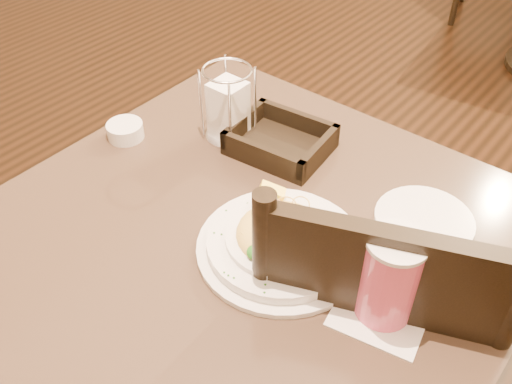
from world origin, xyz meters
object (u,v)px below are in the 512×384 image
Objects in this scene: side_plate at (424,220)px; dining_chair_near at (368,333)px; napkin_caddy at (228,108)px; butter_ramekin at (125,131)px; main_table at (250,312)px; drink_glass at (389,278)px; bread_basket at (280,142)px; pasta_bowl at (281,239)px.

dining_chair_near is at bearing -99.58° from side_plate.
dining_chair_near is 5.75× the size of napkin_caddy.
butter_ramekin is at bearing -16.24° from dining_chair_near.
main_table is 0.39m from side_plate.
main_table is 5.57× the size of napkin_caddy.
napkin_caddy reaches higher than side_plate.
dining_chair_near reaches higher than main_table.
butter_ramekin is at bearing -164.93° from side_plate.
dining_chair_near is 5.79× the size of drink_glass.
drink_glass reaches higher than bread_basket.
bread_basket is at bearing 178.74° from side_plate.
pasta_bowl is 0.28m from bread_basket.
butter_ramekin is (-0.28, -0.17, -0.00)m from bread_basket.
pasta_bowl is at bearing -6.31° from butter_ramekin.
drink_glass reaches higher than side_plate.
butter_ramekin is at bearing 175.35° from drink_glass.
dining_chair_near is at bearing 28.49° from main_table.
drink_glass is (0.06, -0.11, 0.32)m from dining_chair_near.
bread_basket is (-0.37, 0.22, -0.06)m from drink_glass.
dining_chair_near is 2.96× the size of pasta_bowl.
napkin_caddy reaches higher than main_table.
dining_chair_near is 12.18× the size of butter_ramekin.
bread_basket reaches higher than side_plate.
drink_glass reaches higher than main_table.
dining_chair_near is 0.27m from side_plate.
main_table is at bearing -7.77° from butter_ramekin.
pasta_bowl is 4.12× the size of butter_ramekin.
butter_ramekin is (-0.45, 0.05, -0.01)m from pasta_bowl.
napkin_caddy is (-0.28, 0.19, 0.04)m from pasta_bowl.
butter_ramekin is (-0.61, -0.16, 0.01)m from side_plate.
main_table is 5.60× the size of drink_glass.
side_plate is at bearing 43.61° from main_table.
bread_basket is 2.71× the size of butter_ramekin.
drink_glass is 0.65m from butter_ramekin.
butter_ramekin is at bearing -139.60° from napkin_caddy.
napkin_caddy reaches higher than butter_ramekin.
butter_ramekin is (-0.17, -0.14, -0.05)m from napkin_caddy.
dining_chair_near reaches higher than bread_basket.
napkin_caddy reaches higher than pasta_bowl.
dining_chair_near is 0.42m from bread_basket.
side_plate is (-0.04, 0.22, -0.07)m from drink_glass.
drink_glass is 0.78× the size of bread_basket.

